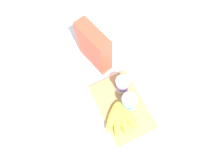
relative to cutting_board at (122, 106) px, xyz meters
The scene contains 6 objects.
ground_plane 0.01m from the cutting_board, ahead, with size 2.40×2.40×0.00m, color white.
cutting_board is the anchor object (origin of this frame).
cereal_box 0.33m from the cutting_board, behind, with size 0.20×0.07×0.24m, color #D85138.
yogurt_cup_front 0.11m from the cutting_board, 151.62° to the left, with size 0.07×0.07×0.09m.
yogurt_cup_back 0.06m from the cutting_board, 73.34° to the left, with size 0.07×0.07×0.09m.
banana_bunch 0.07m from the cutting_board, 38.61° to the right, with size 0.18×0.16×0.04m.
Camera 1 is at (0.25, -0.18, 1.00)m, focal length 32.95 mm.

